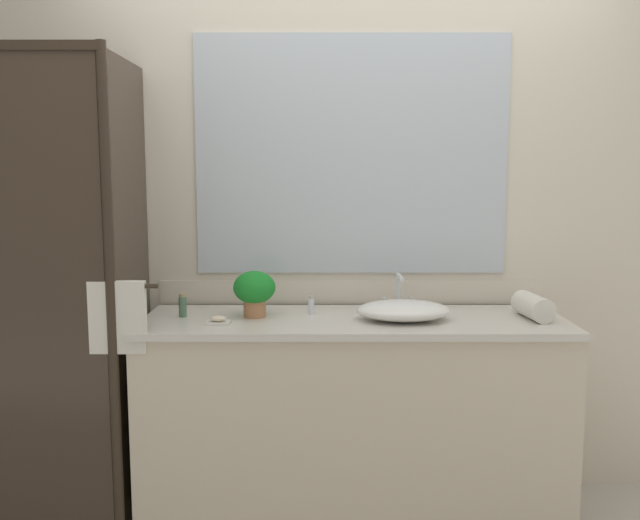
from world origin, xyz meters
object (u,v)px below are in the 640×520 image
Objects in this scene: soap_dish at (219,321)px; potted_plant at (256,290)px; amenity_bottle_lotion at (184,306)px; faucet at (399,298)px; amenity_bottle_shampoo at (312,305)px; sink_basin at (405,310)px; rolled_towel_near_edge at (534,307)px.

potted_plant is at bearing 47.46° from soap_dish.
potted_plant is at bearing 0.30° from amenity_bottle_lotion.
faucet is at bearing 11.07° from potted_plant.
amenity_bottle_lotion is at bearing -179.70° from potted_plant.
amenity_bottle_shampoo is at bearing 28.25° from soap_dish.
sink_basin is 0.94m from amenity_bottle_lotion.
rolled_towel_near_edge is (1.50, -0.03, 0.00)m from amenity_bottle_lotion.
potted_plant is 0.26m from amenity_bottle_shampoo.
potted_plant is 1.19m from rolled_towel_near_edge.
rolled_towel_near_edge is (0.94, -0.09, 0.01)m from amenity_bottle_shampoo.
amenity_bottle_lotion reaches higher than amenity_bottle_shampoo.
amenity_bottle_lotion is (-0.94, -0.13, -0.01)m from faucet.
sink_basin is at bearing -6.06° from potted_plant.
rolled_towel_near_edge is at bearing -1.69° from potted_plant.
amenity_bottle_lotion reaches higher than soap_dish.
rolled_towel_near_edge is (1.32, 0.11, 0.04)m from soap_dish.
faucet is 0.40m from amenity_bottle_shampoo.
amenity_bottle_lotion is at bearing -174.09° from amenity_bottle_shampoo.
potted_plant reaches higher than sink_basin.
sink_basin is at bearing -176.67° from rolled_towel_near_edge.
amenity_bottle_shampoo is (0.55, 0.06, -0.01)m from amenity_bottle_lotion.
amenity_bottle_lotion is 0.55m from amenity_bottle_shampoo.
soap_dish is (-0.14, -0.15, -0.10)m from potted_plant.
amenity_bottle_lotion is 0.44× the size of rolled_towel_near_edge.
soap_dish is 1.33m from rolled_towel_near_edge.
potted_plant is at bearing -168.93° from faucet.
sink_basin is 3.96× the size of soap_dish.
soap_dish is (-0.77, -0.27, -0.05)m from faucet.
faucet is 2.13× the size of amenity_bottle_shampoo.
potted_plant is (-0.63, -0.12, 0.06)m from faucet.
sink_basin is 4.88× the size of amenity_bottle_shampoo.
amenity_bottle_shampoo is at bearing 162.51° from sink_basin.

